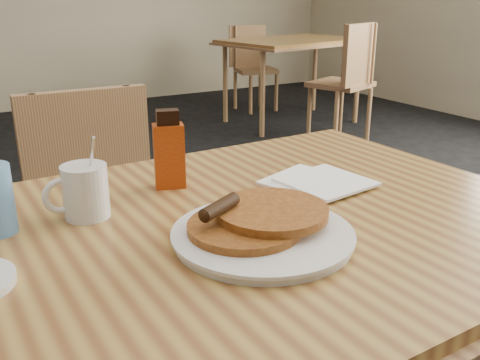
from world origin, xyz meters
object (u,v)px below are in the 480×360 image
(coffee_mug, at_px, (84,191))
(chair_neighbor_far, at_px, (252,60))
(main_table, at_px, (215,246))
(pancake_plate, at_px, (261,229))
(chair_main_far, at_px, (100,209))
(chair_neighbor_near, at_px, (349,72))
(syrup_bottle, at_px, (169,152))
(neighbor_table, at_px, (292,44))

(coffee_mug, bearing_deg, chair_neighbor_far, 68.79)
(main_table, distance_m, pancake_plate, 0.11)
(main_table, relative_size, pancake_plate, 4.44)
(chair_main_far, bearing_deg, main_table, -87.83)
(chair_main_far, xyz_separation_m, chair_neighbor_near, (2.46, 1.67, 0.03))
(chair_neighbor_near, height_order, pancake_plate, chair_neighbor_near)
(chair_main_far, distance_m, coffee_mug, 0.67)
(coffee_mug, height_order, syrup_bottle, syrup_bottle)
(neighbor_table, bearing_deg, syrup_bottle, -129.60)
(coffee_mug, bearing_deg, chair_main_far, 87.29)
(pancake_plate, distance_m, syrup_bottle, 0.33)
(pancake_plate, bearing_deg, coffee_mug, 132.83)
(chair_neighbor_far, xyz_separation_m, chair_neighbor_near, (-0.01, -1.47, 0.06))
(chair_neighbor_near, height_order, coffee_mug, chair_neighbor_near)
(chair_main_far, distance_m, chair_neighbor_near, 2.97)
(chair_neighbor_far, relative_size, coffee_mug, 5.23)
(main_table, bearing_deg, coffee_mug, 139.22)
(coffee_mug, distance_m, syrup_bottle, 0.22)
(chair_neighbor_far, bearing_deg, pancake_plate, -104.95)
(chair_main_far, height_order, pancake_plate, chair_main_far)
(chair_neighbor_near, xyz_separation_m, pancake_plate, (-2.40, -2.50, 0.22))
(main_table, height_order, chair_neighbor_far, chair_neighbor_far)
(pancake_plate, bearing_deg, chair_neighbor_near, 46.08)
(chair_neighbor_near, distance_m, coffee_mug, 3.47)
(main_table, xyz_separation_m, chair_neighbor_far, (2.46, 3.88, -0.22))
(neighbor_table, height_order, pancake_plate, pancake_plate)
(chair_neighbor_near, bearing_deg, main_table, -154.53)
(main_table, relative_size, chair_neighbor_far, 1.67)
(coffee_mug, bearing_deg, syrup_bottle, 33.70)
(main_table, height_order, chair_neighbor_near, chair_neighbor_near)
(main_table, relative_size, coffee_mug, 8.72)
(pancake_plate, bearing_deg, syrup_bottle, 95.01)
(chair_main_far, relative_size, syrup_bottle, 5.16)
(chair_main_far, bearing_deg, pancake_plate, -84.99)
(coffee_mug, xyz_separation_m, syrup_bottle, (0.20, 0.07, 0.03))
(chair_neighbor_near, distance_m, pancake_plate, 3.47)
(chair_neighbor_far, bearing_deg, chair_main_far, -111.80)
(chair_neighbor_far, bearing_deg, chair_neighbor_near, -74.13)
(neighbor_table, bearing_deg, coffee_mug, -131.17)
(neighbor_table, distance_m, chair_main_far, 3.47)
(coffee_mug, bearing_deg, main_table, -26.56)
(chair_neighbor_far, distance_m, syrup_bottle, 4.41)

